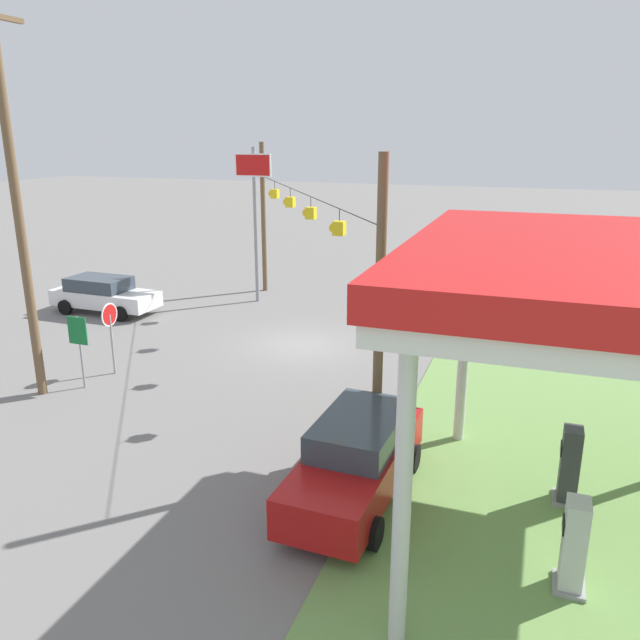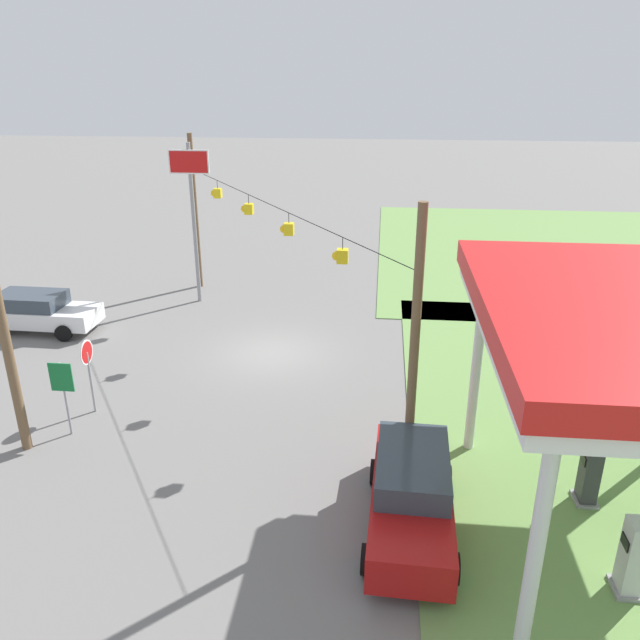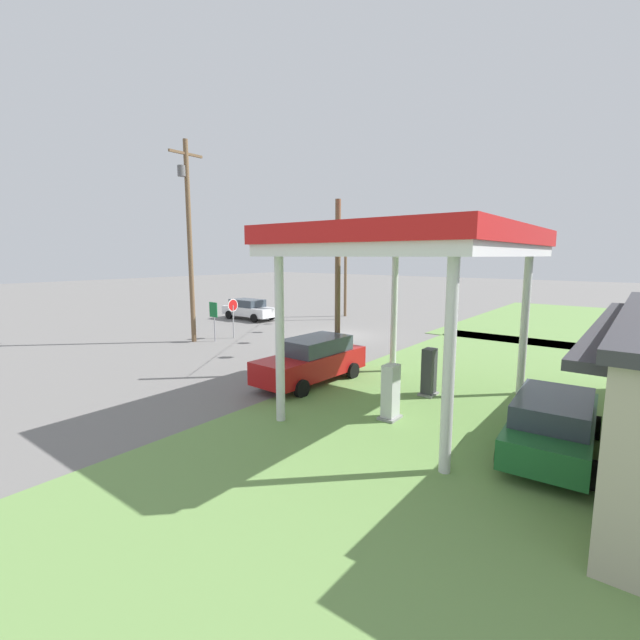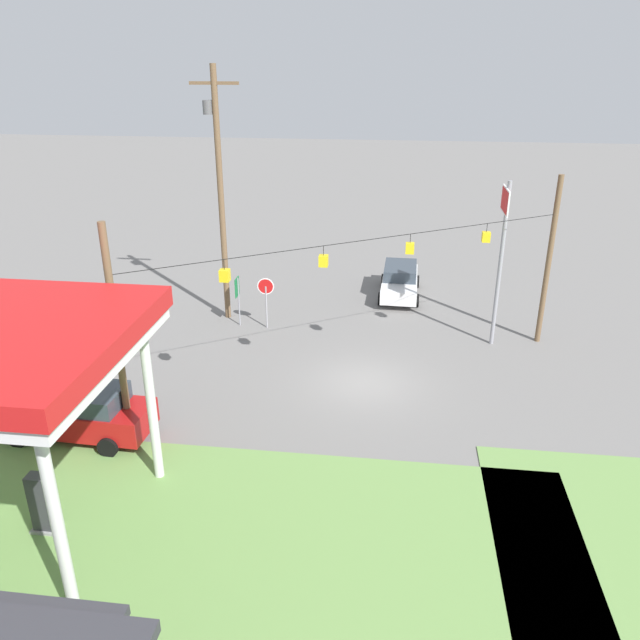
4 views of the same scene
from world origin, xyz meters
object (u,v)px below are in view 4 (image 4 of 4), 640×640
at_px(utility_pole_main, 219,186).
at_px(car_on_crossroad, 400,280).
at_px(stop_sign_roadside, 266,292).
at_px(route_sign, 238,292).
at_px(stop_sign_overhead, 503,235).
at_px(fuel_pump_near, 42,504).
at_px(car_at_pumps_front, 77,411).

bearing_deg(utility_pole_main, car_on_crossroad, -153.76).
bearing_deg(stop_sign_roadside, route_sign, 174.31).
distance_m(car_on_crossroad, stop_sign_overhead, 8.26).
height_order(stop_sign_overhead, utility_pole_main, utility_pole_main).
distance_m(stop_sign_roadside, utility_pole_main, 5.32).
relative_size(fuel_pump_near, car_at_pumps_front, 0.34).
distance_m(car_on_crossroad, stop_sign_roadside, 8.24).
height_order(stop_sign_roadside, utility_pole_main, utility_pole_main).
height_order(car_at_pumps_front, stop_sign_roadside, stop_sign_roadside).
relative_size(fuel_pump_near, utility_pole_main, 0.15).
distance_m(fuel_pump_near, stop_sign_overhead, 19.91).
xyz_separation_m(car_on_crossroad, stop_sign_overhead, (-4.17, 5.77, 4.19)).
xyz_separation_m(stop_sign_roadside, route_sign, (1.40, -0.14, -0.10)).
bearing_deg(fuel_pump_near, stop_sign_roadside, -102.28).
bearing_deg(car_at_pumps_front, fuel_pump_near, 108.34).
bearing_deg(fuel_pump_near, route_sign, -96.82).
bearing_deg(utility_pole_main, car_at_pumps_front, 78.73).
relative_size(car_at_pumps_front, stop_sign_roadside, 2.10).
xyz_separation_m(car_on_crossroad, stop_sign_roadside, (6.26, 5.27, 0.95)).
bearing_deg(utility_pole_main, fuel_pump_near, 86.68).
xyz_separation_m(car_at_pumps_front, utility_pole_main, (-2.20, -11.04, 5.56)).
bearing_deg(stop_sign_roadside, stop_sign_overhead, -2.73).
relative_size(stop_sign_overhead, utility_pole_main, 0.62).
xyz_separation_m(car_at_pumps_front, route_sign, (-3.04, -10.10, 0.75)).
bearing_deg(car_on_crossroad, route_sign, -54.93).
relative_size(fuel_pump_near, route_sign, 0.75).
bearing_deg(stop_sign_overhead, route_sign, -3.08).
distance_m(car_at_pumps_front, car_on_crossroad, 18.62).
relative_size(stop_sign_roadside, route_sign, 1.04).
relative_size(car_on_crossroad, stop_sign_roadside, 1.99).
bearing_deg(utility_pole_main, route_sign, 131.82).
xyz_separation_m(car_on_crossroad, utility_pole_main, (8.50, 4.19, 5.66)).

